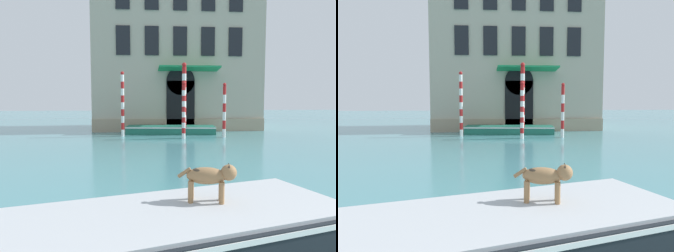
# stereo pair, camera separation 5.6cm
# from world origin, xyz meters

# --- Properties ---
(palazzo_left) EXTENTS (12.26, 7.40, 15.85)m
(palazzo_left) POSITION_xyz_m (0.33, 26.09, 7.91)
(palazzo_left) COLOR #B2A893
(palazzo_left) RESTS_ON ground_plane
(boat_foreground) EXTENTS (7.11, 4.14, 0.67)m
(boat_foreground) POSITION_xyz_m (-2.38, 4.97, 0.36)
(boat_foreground) COLOR black
(boat_foreground) RESTS_ON ground_plane
(dog_on_deck) EXTENTS (0.99, 0.42, 0.66)m
(dog_on_deck) POSITION_xyz_m (-1.33, 5.46, 1.11)
(dog_on_deck) COLOR #997047
(dog_on_deck) RESTS_ON boat_foreground
(boat_moored_near_palazzo) EXTENTS (6.03, 2.51, 0.52)m
(boat_moored_near_palazzo) POSITION_xyz_m (-0.44, 21.80, 0.27)
(boat_moored_near_palazzo) COLOR #1E6651
(boat_moored_near_palazzo) RESTS_ON ground_plane
(mooring_pole_0) EXTENTS (0.28, 0.28, 4.61)m
(mooring_pole_0) POSITION_xyz_m (0.33, 20.89, 2.33)
(mooring_pole_0) COLOR white
(mooring_pole_0) RESTS_ON ground_plane
(mooring_pole_1) EXTENTS (0.20, 0.20, 3.28)m
(mooring_pole_1) POSITION_xyz_m (2.57, 19.44, 1.65)
(mooring_pole_1) COLOR white
(mooring_pole_1) RESTS_ON ground_plane
(mooring_pole_2) EXTENTS (0.21, 0.21, 4.00)m
(mooring_pole_2) POSITION_xyz_m (-3.55, 20.54, 2.02)
(mooring_pole_2) COLOR white
(mooring_pole_2) RESTS_ON ground_plane
(mooring_pole_3) EXTENTS (0.23, 0.23, 3.35)m
(mooring_pole_3) POSITION_xyz_m (0.07, 19.10, 1.69)
(mooring_pole_3) COLOR white
(mooring_pole_3) RESTS_ON ground_plane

